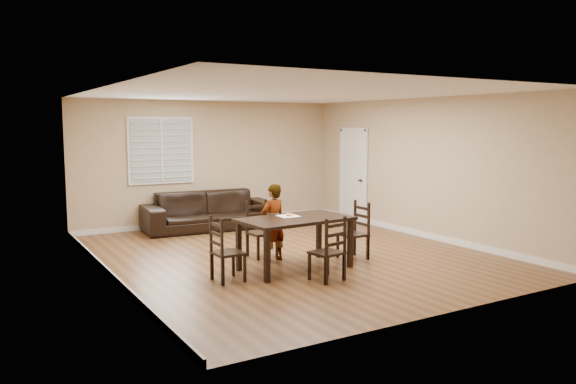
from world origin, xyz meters
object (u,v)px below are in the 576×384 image
object	(u,v)px
dining_table	(295,223)
child	(273,223)
chair_near	(258,231)
sofa	(209,211)
chair_left	(221,252)
chair_right	(358,232)
donut	(289,214)
chair_far	(332,253)

from	to	relation	value
dining_table	child	distance (m)	0.61
chair_near	sofa	size ratio (longest dim) A/B	0.35
chair_left	sofa	xyz separation A→B (m)	(1.40, 3.80, -0.03)
dining_table	chair_right	size ratio (longest dim) A/B	1.86
child	donut	size ratio (longest dim) A/B	10.93
chair_far	sofa	bearing A→B (deg)	-100.44
chair_near	donut	world-z (taller)	chair_near
chair_near	chair_right	distance (m)	1.66
chair_right	chair_left	bearing A→B (deg)	-85.56
chair_near	chair_right	world-z (taller)	chair_right
chair_far	dining_table	bearing A→B (deg)	-94.77
chair_near	chair_far	size ratio (longest dim) A/B	1.02
dining_table	chair_near	size ratio (longest dim) A/B	1.87
chair_near	child	distance (m)	0.49
chair_left	chair_right	bearing A→B (deg)	-87.34
donut	sofa	bearing A→B (deg)	87.86
child	donut	xyz separation A→B (m)	(0.05, -0.42, 0.19)
chair_near	donut	distance (m)	0.95
chair_far	chair_right	size ratio (longest dim) A/B	0.98
chair_right	sofa	xyz separation A→B (m)	(-1.13, 3.63, -0.03)
child	sofa	distance (m)	3.12
chair_near	chair_left	xyz separation A→B (m)	(-1.19, -1.14, -0.00)
chair_left	chair_right	xyz separation A→B (m)	(2.53, 0.17, 0.01)
dining_table	child	xyz separation A→B (m)	(-0.04, 0.61, -0.08)
chair_left	donut	bearing A→B (deg)	-78.90
chair_left	chair_right	size ratio (longest dim) A/B	0.98
chair_far	chair_left	world-z (taller)	chair_left
chair_near	sofa	world-z (taller)	chair_near
dining_table	chair_left	world-z (taller)	chair_left
sofa	dining_table	bearing A→B (deg)	-87.97
donut	chair_left	bearing A→B (deg)	-167.73
chair_left	donut	distance (m)	1.36
dining_table	chair_right	bearing A→B (deg)	-0.43
chair_far	child	xyz separation A→B (m)	(-0.12, 1.48, 0.21)
dining_table	chair_near	xyz separation A→B (m)	(-0.08, 1.06, -0.28)
donut	child	bearing A→B (deg)	97.04
chair_far	chair_right	distance (m)	1.53
dining_table	donut	world-z (taller)	donut
chair_left	donut	size ratio (longest dim) A/B	8.09
chair_far	donut	distance (m)	1.14
chair_right	sofa	bearing A→B (deg)	-162.15
chair_far	chair_right	xyz separation A→B (m)	(1.19, 0.96, 0.01)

